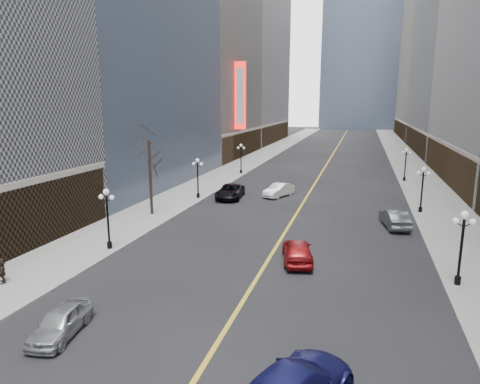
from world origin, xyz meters
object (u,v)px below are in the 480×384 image
Objects in this scene: car_nb_near at (60,322)px; car_sb_mid at (297,250)px; streetlamp_west_2 at (198,174)px; car_nb_far at (230,191)px; streetlamp_east_3 at (406,161)px; streetlamp_west_3 at (241,155)px; streetlamp_east_1 at (462,240)px; streetlamp_east_2 at (422,185)px; car_nb_mid at (279,190)px; streetlamp_west_1 at (107,212)px; car_sb_far at (395,218)px.

car_sb_mid is at bearing 44.18° from car_nb_near.
streetlamp_west_2 reaches higher than car_nb_far.
streetlamp_east_3 and streetlamp_west_3 have the same top height.
streetlamp_west_2 is at bearing 142.67° from streetlamp_east_1.
car_sb_mid is (-9.80, -16.54, -2.08)m from streetlamp_east_2.
streetlamp_west_3 is at bearing 143.94° from car_nb_mid.
car_nb_far reaches higher than car_nb_near.
car_nb_near is at bearing -68.00° from streetlamp_west_1.
streetlamp_east_1 is at bearing 0.00° from streetlamp_west_1.
car_nb_far reaches higher than car_sb_far.
car_sb_far is (20.80, -23.83, -2.10)m from streetlamp_west_3.
streetlamp_east_1 is 1.00× the size of streetlamp_west_2.
car_nb_near is 0.84× the size of car_sb_far.
car_sb_mid is (-9.80, 1.46, -2.08)m from streetlamp_east_1.
streetlamp_east_1 is 18.00m from streetlamp_east_2.
streetlamp_east_2 is 6.80m from car_sb_far.
car_nb_far is (-1.08, 30.42, 0.11)m from car_nb_near.
car_nb_near is 28.43m from car_sb_far.
streetlamp_west_1 is at bearing 102.71° from car_nb_near.
car_nb_mid reaches higher than car_nb_near.
streetlamp_east_2 is 29.68m from streetlamp_west_1.
streetlamp_east_3 is at bearing 66.03° from car_nb_mid.
streetlamp_east_2 is 34.89m from car_nb_near.
car_sb_far is (20.80, -5.83, -2.10)m from streetlamp_west_2.
car_nb_near is 30.43m from car_nb_far.
streetlamp_west_2 reaches higher than car_sb_far.
streetlamp_east_1 reaches higher than car_nb_mid.
streetlamp_west_2 is at bearing -133.27° from car_nb_mid.
car_nb_far reaches higher than car_nb_mid.
streetlamp_west_2 is 18.00m from streetlamp_west_3.
streetlamp_west_1 is 12.18m from car_nb_near.
car_nb_near is 33.20m from car_nb_mid.
car_nb_far is (-20.19, 1.31, -2.10)m from streetlamp_east_2.
streetlamp_west_3 reaches higher than car_nb_mid.
streetlamp_east_2 is 0.98× the size of car_nb_mid.
streetlamp_west_3 is 1.11× the size of car_nb_near.
car_nb_far is at bearing -78.45° from streetlamp_west_3.
car_sb_mid reaches higher than car_nb_mid.
car_sb_far is (-2.80, -23.83, -2.10)m from streetlamp_east_3.
car_sb_far is at bearing 45.70° from car_nb_near.
streetlamp_west_3 is (-23.60, 36.00, 0.00)m from streetlamp_east_1.
streetlamp_west_3 is 47.37m from car_nb_near.
streetlamp_west_1 is (-23.60, -36.00, 0.00)m from streetlamp_east_3.
car_nb_mid is at bearing 68.51° from streetlamp_west_1.
car_sb_mid is at bearing -105.84° from streetlamp_east_3.
streetlamp_west_3 is 0.94× the size of car_sb_mid.
car_sb_mid is (13.80, 1.46, -2.08)m from streetlamp_west_1.
car_nb_near is 0.85× the size of car_sb_mid.
streetlamp_west_2 and streetlamp_west_3 have the same top height.
streetlamp_west_2 is at bearing 90.00° from streetlamp_west_1.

